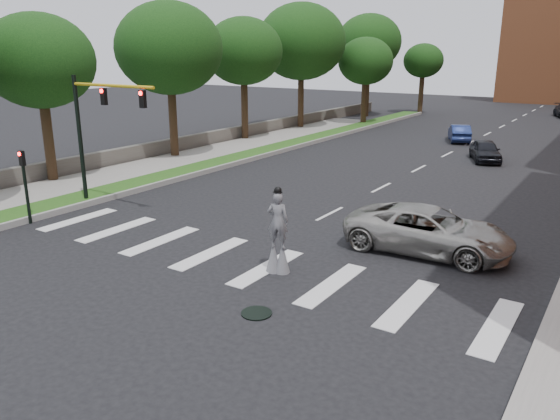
{
  "coord_description": "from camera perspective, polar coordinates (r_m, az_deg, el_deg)",
  "views": [
    {
      "loc": [
        11.4,
        -13.53,
        7.32
      ],
      "look_at": [
        0.9,
        2.43,
        1.7
      ],
      "focal_mm": 35.0,
      "sensor_mm": 36.0,
      "label": 1
    }
  ],
  "objects": [
    {
      "name": "suv_crossing",
      "position": [
        21.11,
        15.26,
        -2.05
      ],
      "size": [
        6.26,
        3.1,
        1.71
      ],
      "primitive_type": "imported",
      "rotation": [
        0.0,
        0.0,
        1.62
      ],
      "color": "#A5A39C",
      "rests_on": "ground"
    },
    {
      "name": "stone_wall",
      "position": [
        45.99,
        -5.28,
        7.86
      ],
      "size": [
        0.5,
        56.0,
        1.1
      ],
      "primitive_type": "cube",
      "color": "#514C45",
      "rests_on": "ground"
    },
    {
      "name": "tree_3",
      "position": [
        45.98,
        -3.83,
        16.2
      ],
      "size": [
        6.35,
        6.35,
        9.93
      ],
      "color": "black",
      "rests_on": "ground"
    },
    {
      "name": "stilt_performer",
      "position": [
        18.38,
        -0.23,
        -2.87
      ],
      "size": [
        0.83,
        0.67,
        3.02
      ],
      "rotation": [
        0.0,
        0.0,
        3.46
      ],
      "color": "black",
      "rests_on": "ground"
    },
    {
      "name": "secondary_signal",
      "position": [
        25.88,
        -25.11,
        2.84
      ],
      "size": [
        0.25,
        0.21,
        3.23
      ],
      "color": "black",
      "rests_on": "ground"
    },
    {
      "name": "manhole",
      "position": [
        16.03,
        -2.47,
        -10.72
      ],
      "size": [
        0.9,
        0.9,
        0.04
      ],
      "primitive_type": "cylinder",
      "color": "black",
      "rests_on": "ground"
    },
    {
      "name": "tree_7",
      "position": [
        67.86,
        14.75,
        14.81
      ],
      "size": [
        4.6,
        4.6,
        8.08
      ],
      "color": "black",
      "rests_on": "ground"
    },
    {
      "name": "tree_6",
      "position": [
        56.51,
        8.94,
        15.09
      ],
      "size": [
        5.44,
        5.44,
        8.58
      ],
      "color": "black",
      "rests_on": "ground"
    },
    {
      "name": "traffic_signal",
      "position": [
        27.05,
        -18.78,
        8.81
      ],
      "size": [
        5.3,
        0.23,
        6.2
      ],
      "color": "black",
      "rests_on": "ground"
    },
    {
      "name": "median_curb",
      "position": [
        40.66,
        0.25,
        6.22
      ],
      "size": [
        0.2,
        60.0,
        0.28
      ],
      "primitive_type": "cube",
      "color": "gray",
      "rests_on": "ground"
    },
    {
      "name": "tree_5",
      "position": [
        63.86,
        9.28,
        16.92
      ],
      "size": [
        7.14,
        7.14,
        11.2
      ],
      "color": "black",
      "rests_on": "ground"
    },
    {
      "name": "tree_1",
      "position": [
        33.23,
        -23.87,
        14.0
      ],
      "size": [
        6.0,
        6.0,
        9.3
      ],
      "color": "black",
      "rests_on": "ground"
    },
    {
      "name": "grass_median",
      "position": [
        41.24,
        -0.98,
        6.34
      ],
      "size": [
        2.0,
        60.0,
        0.25
      ],
      "primitive_type": "cube",
      "color": "#214C15",
      "rests_on": "ground"
    },
    {
      "name": "tree_4",
      "position": [
        53.05,
        2.25,
        17.16
      ],
      "size": [
        8.26,
        8.26,
        11.57
      ],
      "color": "black",
      "rests_on": "ground"
    },
    {
      "name": "car_near",
      "position": [
        39.96,
        20.66,
        5.83
      ],
      "size": [
        3.21,
        4.53,
        1.43
      ],
      "primitive_type": "imported",
      "rotation": [
        0.0,
        0.0,
        0.41
      ],
      "color": "black",
      "rests_on": "ground"
    },
    {
      "name": "tree_2",
      "position": [
        38.78,
        -11.51,
        16.19
      ],
      "size": [
        7.22,
        7.22,
        10.49
      ],
      "color": "black",
      "rests_on": "ground"
    },
    {
      "name": "car_mid",
      "position": [
        47.99,
        18.24,
        7.65
      ],
      "size": [
        2.93,
        4.51,
        1.4
      ],
      "primitive_type": "imported",
      "rotation": [
        0.0,
        0.0,
        3.51
      ],
      "color": "navy",
      "rests_on": "ground"
    },
    {
      "name": "sidewalk_left",
      "position": [
        35.73,
        -14.13,
        4.22
      ],
      "size": [
        4.0,
        60.0,
        0.18
      ],
      "primitive_type": "cube",
      "color": "gray",
      "rests_on": "ground"
    },
    {
      "name": "ground_plane",
      "position": [
        19.15,
        -6.29,
        -6.19
      ],
      "size": [
        160.0,
        160.0,
        0.0
      ],
      "primitive_type": "plane",
      "color": "black",
      "rests_on": "ground"
    }
  ]
}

